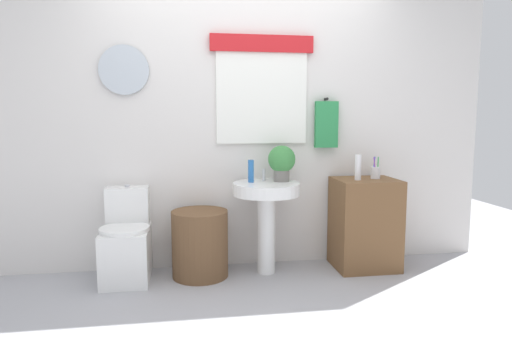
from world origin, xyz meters
TOP-DOWN VIEW (x-y plane):
  - ground_plane at (0.00, 0.00)m, footprint 8.00×8.00m
  - back_wall at (0.00, 1.15)m, footprint 4.40×0.18m
  - toilet at (-0.95, 0.88)m, footprint 0.38×0.51m
  - laundry_hamper at (-0.37, 0.85)m, footprint 0.45×0.45m
  - pedestal_sink at (0.17, 0.85)m, footprint 0.55×0.55m
  - faucet at (0.17, 0.97)m, footprint 0.03×0.03m
  - wooden_cabinet at (1.03, 0.85)m, footprint 0.52×0.44m
  - soap_bottle at (0.05, 0.90)m, footprint 0.05×0.05m
  - potted_plant at (0.31, 0.91)m, footprint 0.23×0.23m
  - lotion_bottle at (0.94, 0.81)m, footprint 0.05×0.05m
  - toothbrush_cup at (1.12, 0.87)m, footprint 0.08×0.08m

SIDE VIEW (x-z plane):
  - ground_plane at x=0.00m, z-range 0.00..0.00m
  - laundry_hamper at x=-0.37m, z-range 0.00..0.54m
  - toilet at x=-0.95m, z-range -0.08..0.66m
  - wooden_cabinet at x=1.03m, z-range 0.00..0.77m
  - pedestal_sink at x=0.17m, z-range 0.20..0.96m
  - faucet at x=0.17m, z-range 0.76..0.86m
  - toothbrush_cup at x=1.12m, z-range 0.73..0.92m
  - soap_bottle at x=0.05m, z-range 0.76..0.94m
  - lotion_bottle at x=0.94m, z-range 0.77..0.98m
  - potted_plant at x=0.31m, z-range 0.78..1.08m
  - back_wall at x=0.00m, z-range 0.01..2.61m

